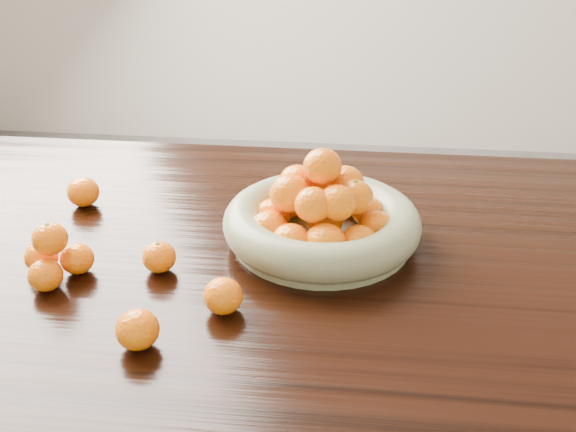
# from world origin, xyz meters

# --- Properties ---
(dining_table) EXTENTS (2.00, 1.00, 0.75)m
(dining_table) POSITION_xyz_m (0.00, 0.00, 0.66)
(dining_table) COLOR black
(dining_table) RESTS_ON ground
(fruit_bowl) EXTENTS (0.36, 0.36, 0.18)m
(fruit_bowl) POSITION_xyz_m (0.04, 0.04, 0.80)
(fruit_bowl) COLOR gray
(fruit_bowl) RESTS_ON dining_table
(orange_pyramid) EXTENTS (0.12, 0.11, 0.10)m
(orange_pyramid) POSITION_xyz_m (-0.39, -0.13, 0.79)
(orange_pyramid) COLOR orange
(orange_pyramid) RESTS_ON dining_table
(loose_orange_0) EXTENTS (0.06, 0.06, 0.05)m
(loose_orange_0) POSITION_xyz_m (-0.23, -0.09, 0.78)
(loose_orange_0) COLOR orange
(loose_orange_0) RESTS_ON dining_table
(loose_orange_1) EXTENTS (0.06, 0.06, 0.06)m
(loose_orange_1) POSITION_xyz_m (-0.10, -0.19, 0.78)
(loose_orange_1) COLOR orange
(loose_orange_1) RESTS_ON dining_table
(loose_orange_2) EXTENTS (0.06, 0.06, 0.06)m
(loose_orange_2) POSITION_xyz_m (-0.20, -0.29, 0.78)
(loose_orange_2) COLOR orange
(loose_orange_2) RESTS_ON dining_table
(loose_orange_3) EXTENTS (0.06, 0.06, 0.06)m
(loose_orange_3) POSITION_xyz_m (-0.45, 0.13, 0.78)
(loose_orange_3) COLOR orange
(loose_orange_3) RESTS_ON dining_table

